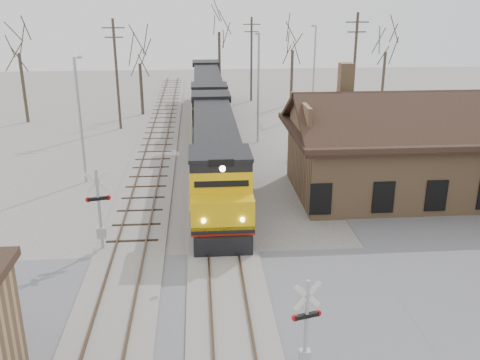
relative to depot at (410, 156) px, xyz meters
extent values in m
plane|color=#A19C91|center=(-11.99, -12.00, -2.41)|extent=(140.00, 140.00, 0.00)
cube|color=slate|center=(-11.99, -12.00, -2.39)|extent=(60.00, 9.00, 0.03)
cube|color=#A19C91|center=(-11.99, 3.00, -2.35)|extent=(3.40, 90.00, 0.12)
cube|color=#473323|center=(-12.71, 3.00, -2.24)|extent=(0.08, 90.00, 0.14)
cube|color=#473323|center=(-11.27, 3.00, -2.24)|extent=(0.08, 90.00, 0.14)
cube|color=#A19C91|center=(-16.49, 3.00, -2.35)|extent=(3.40, 90.00, 0.12)
cube|color=#473323|center=(-17.21, 3.00, -2.24)|extent=(0.08, 90.00, 0.14)
cube|color=#473323|center=(-15.77, 3.00, -2.24)|extent=(0.08, 90.00, 0.14)
cube|color=#9E7851|center=(0.01, 0.00, -0.41)|extent=(14.00, 8.00, 4.00)
cube|color=black|center=(0.01, 0.00, 1.69)|extent=(15.20, 9.20, 0.30)
cube|color=black|center=(0.01, -2.30, 2.69)|extent=(15.00, 4.71, 2.66)
cube|color=black|center=(0.01, 2.30, 2.69)|extent=(15.00, 4.71, 2.66)
cube|color=#9E7851|center=(-3.99, 1.50, 4.39)|extent=(0.80, 0.80, 2.20)
cube|color=black|center=(-11.99, -4.29, -1.85)|extent=(2.51, 4.02, 1.01)
cube|color=black|center=(-11.99, 8.78, -1.85)|extent=(2.51, 4.02, 1.01)
cube|color=black|center=(-11.99, 2.25, -1.05)|extent=(3.02, 20.10, 0.35)
cube|color=maroon|center=(-11.99, 2.25, -1.27)|extent=(3.04, 20.10, 0.12)
cube|color=black|center=(-11.99, 3.50, 0.51)|extent=(2.61, 14.58, 2.81)
cube|color=black|center=(-11.99, -5.19, 0.51)|extent=(3.02, 2.81, 2.81)
cube|color=#E7B50C|center=(-11.99, -6.90, -0.35)|extent=(3.02, 1.81, 1.41)
cube|color=black|center=(-11.99, -7.90, -1.85)|extent=(2.81, 0.25, 1.01)
cylinder|color=#FFF2CC|center=(-11.99, -7.82, 2.02)|extent=(0.28, 0.10, 0.28)
cube|color=black|center=(-11.99, 16.32, -1.85)|extent=(2.51, 4.02, 1.01)
cube|color=black|center=(-11.99, 29.39, -1.85)|extent=(2.51, 4.02, 1.01)
cube|color=black|center=(-11.99, 22.85, -1.05)|extent=(3.02, 20.10, 0.35)
cube|color=maroon|center=(-11.99, 22.85, -1.27)|extent=(3.04, 20.10, 0.12)
cube|color=black|center=(-11.99, 24.11, 0.51)|extent=(2.61, 14.58, 2.81)
cube|color=black|center=(-11.99, 15.41, 0.51)|extent=(3.02, 2.81, 2.81)
cube|color=black|center=(-11.99, 13.71, -0.35)|extent=(3.02, 1.81, 1.41)
cube|color=black|center=(-11.99, 12.70, -1.85)|extent=(2.81, 0.25, 1.01)
cylinder|color=#A5A8AD|center=(-9.79, -16.45, -0.62)|extent=(0.13, 0.13, 3.58)
cube|color=silver|center=(-9.79, -16.45, 0.64)|extent=(0.92, 0.28, 0.94)
cube|color=silver|center=(-9.79, -16.45, 0.64)|extent=(0.92, 0.28, 0.94)
cube|color=black|center=(-9.79, -16.45, -0.08)|extent=(0.82, 0.35, 0.13)
cylinder|color=#B20C0C|center=(-10.18, -16.56, -0.08)|extent=(0.23, 0.13, 0.22)
cylinder|color=#B20C0C|center=(-9.40, -16.35, -0.08)|extent=(0.23, 0.13, 0.22)
cube|color=#A5A8AD|center=(-9.79, -16.45, -1.60)|extent=(0.36, 0.27, 0.45)
cylinder|color=#A5A8AD|center=(-17.84, -6.64, -0.33)|extent=(0.15, 0.15, 4.15)
cube|color=silver|center=(-17.84, -6.64, 1.12)|extent=(1.07, 0.28, 1.09)
cube|color=silver|center=(-17.84, -6.64, 1.12)|extent=(1.07, 0.28, 1.09)
cube|color=black|center=(-17.84, -6.64, 0.29)|extent=(0.94, 0.35, 0.16)
cylinder|color=#B20C0C|center=(-17.38, -6.54, 0.29)|extent=(0.26, 0.13, 0.25)
cylinder|color=#B20C0C|center=(-18.30, -6.75, 0.29)|extent=(0.26, 0.13, 0.25)
cube|color=#A5A8AD|center=(-17.84, -6.64, -1.47)|extent=(0.42, 0.31, 0.52)
cylinder|color=#A5A8AD|center=(-20.56, 3.56, 1.67)|extent=(0.18, 0.18, 8.16)
cylinder|color=#A5A8AD|center=(-20.56, 4.46, 5.66)|extent=(0.12, 1.80, 0.12)
cube|color=#A5A8AD|center=(-20.56, 5.26, 5.56)|extent=(0.25, 0.50, 0.12)
cylinder|color=#A5A8AD|center=(-8.04, 12.72, 2.05)|extent=(0.18, 0.18, 8.91)
cylinder|color=#A5A8AD|center=(-8.04, 13.62, 6.40)|extent=(0.12, 1.80, 0.12)
cube|color=#A5A8AD|center=(-8.04, 14.42, 6.30)|extent=(0.25, 0.50, 0.12)
cylinder|color=#A5A8AD|center=(-1.02, 23.94, 2.01)|extent=(0.18, 0.18, 8.84)
cylinder|color=#A5A8AD|center=(-1.02, 24.84, 6.33)|extent=(0.12, 1.80, 0.12)
cube|color=#A5A8AD|center=(-1.02, 25.64, 6.23)|extent=(0.25, 0.50, 0.12)
cylinder|color=#382D23|center=(-20.18, 18.32, 2.50)|extent=(0.24, 0.24, 9.81)
cube|color=#382D23|center=(-20.18, 18.32, 6.60)|extent=(2.00, 0.10, 0.10)
cube|color=#382D23|center=(-20.18, 18.32, 5.80)|extent=(1.60, 0.10, 0.10)
cylinder|color=#382D23|center=(-6.80, 30.76, 2.27)|extent=(0.24, 0.24, 9.36)
cube|color=#382D23|center=(-6.80, 30.76, 6.16)|extent=(2.00, 0.10, 0.10)
cube|color=#382D23|center=(-6.80, 30.76, 5.36)|extent=(1.60, 0.10, 0.10)
cylinder|color=#382D23|center=(0.54, 15.07, 2.77)|extent=(0.24, 0.24, 10.36)
cube|color=#382D23|center=(0.54, 15.07, 7.16)|extent=(2.00, 0.10, 0.10)
cube|color=#382D23|center=(0.54, 15.07, 6.36)|extent=(1.60, 0.10, 0.10)
cylinder|color=#382D23|center=(-29.54, 21.78, 0.88)|extent=(0.32, 0.32, 6.58)
cylinder|color=#382D23|center=(-18.71, 24.43, 0.18)|extent=(0.32, 0.32, 5.18)
cylinder|color=#382D23|center=(-10.30, 33.93, 1.37)|extent=(0.32, 0.32, 7.55)
cylinder|color=#382D23|center=(-2.54, 28.33, 0.58)|extent=(0.32, 0.32, 5.97)
cylinder|color=#382D23|center=(7.48, 27.16, 0.51)|extent=(0.32, 0.32, 5.84)
camera|label=1|loc=(-13.03, -30.65, 9.52)|focal=40.00mm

